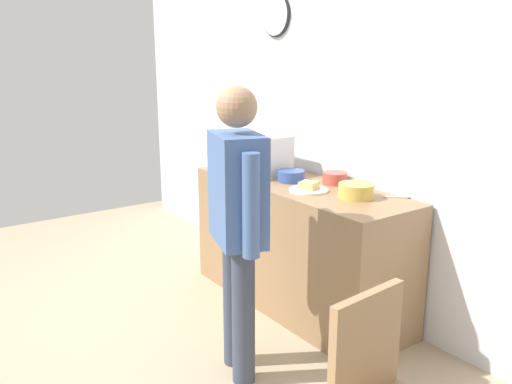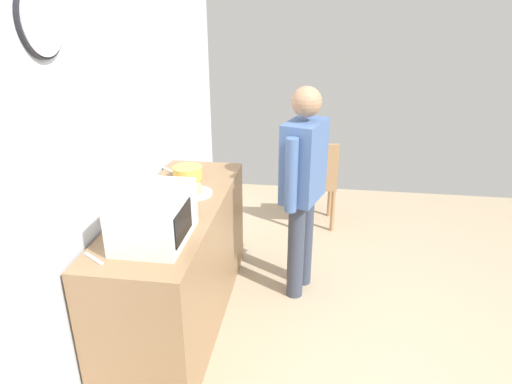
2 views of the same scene
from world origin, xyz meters
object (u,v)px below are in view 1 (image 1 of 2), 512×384
at_px(microwave, 255,154).
at_px(cereal_bowl, 356,191).
at_px(salad_bowl, 335,178).
at_px(mixing_bowl, 291,176).
at_px(sandwich_plate, 309,188).
at_px(spoon_utensil, 261,163).
at_px(person_standing, 238,214).
at_px(fork_utensil, 397,197).

relative_size(microwave, cereal_bowl, 2.18).
height_order(salad_bowl, mixing_bowl, salad_bowl).
xyz_separation_m(sandwich_plate, cereal_bowl, (0.31, 0.13, 0.03)).
xyz_separation_m(microwave, cereal_bowl, (0.99, 0.09, -0.10)).
bearing_deg(microwave, cereal_bowl, 5.40).
bearing_deg(salad_bowl, sandwich_plate, -80.18).
bearing_deg(salad_bowl, spoon_utensil, 179.58).
distance_m(mixing_bowl, spoon_utensil, 0.69).
bearing_deg(microwave, spoon_utensil, 135.75).
xyz_separation_m(sandwich_plate, spoon_utensil, (-0.95, 0.29, -0.02)).
distance_m(salad_bowl, spoon_utensil, 0.90).
xyz_separation_m(microwave, spoon_utensil, (-0.26, 0.26, -0.15)).
height_order(cereal_bowl, spoon_utensil, cereal_bowl).
distance_m(cereal_bowl, person_standing, 0.91).
distance_m(sandwich_plate, person_standing, 0.83).
distance_m(microwave, mixing_bowl, 0.41).
height_order(sandwich_plate, cereal_bowl, cereal_bowl).
xyz_separation_m(mixing_bowl, person_standing, (0.58, -0.86, 0.00)).
height_order(salad_bowl, person_standing, person_standing).
relative_size(mixing_bowl, spoon_utensil, 1.17).
height_order(microwave, mixing_bowl, microwave).
xyz_separation_m(sandwich_plate, salad_bowl, (-0.05, 0.29, 0.02)).
bearing_deg(salad_bowl, person_standing, -72.20).
relative_size(cereal_bowl, spoon_utensil, 1.35).
bearing_deg(fork_utensil, salad_bowl, -173.21).
bearing_deg(cereal_bowl, mixing_bowl, -175.17).
xyz_separation_m(salad_bowl, mixing_bowl, (-0.24, -0.21, -0.00)).
distance_m(fork_utensil, person_standing, 1.13).
distance_m(sandwich_plate, cereal_bowl, 0.34).
bearing_deg(cereal_bowl, salad_bowl, 156.63).
height_order(sandwich_plate, salad_bowl, salad_bowl).
bearing_deg(sandwich_plate, fork_utensil, 37.13).
relative_size(sandwich_plate, spoon_utensil, 1.57).
bearing_deg(cereal_bowl, fork_utensil, 54.70).
relative_size(cereal_bowl, mixing_bowl, 1.15).
bearing_deg(sandwich_plate, salad_bowl, 99.82).
bearing_deg(cereal_bowl, person_standing, -91.09).
bearing_deg(cereal_bowl, microwave, -174.60).
relative_size(fork_utensil, spoon_utensil, 1.00).
bearing_deg(microwave, person_standing, -39.78).
height_order(mixing_bowl, fork_utensil, mixing_bowl).
bearing_deg(sandwich_plate, mixing_bowl, 164.05).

